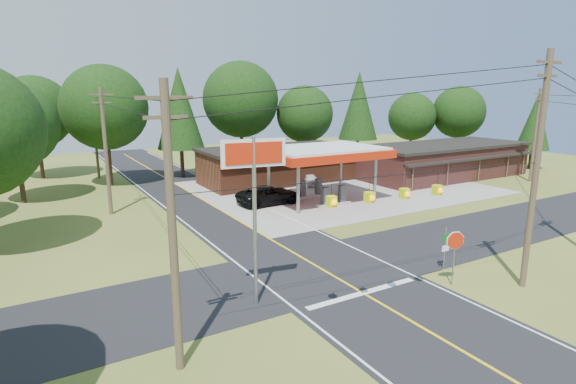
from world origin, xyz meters
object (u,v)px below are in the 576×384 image
gas_canopy (322,154)px  suv_car (269,195)px  sedan_car (309,179)px  big_stop_sign (254,180)px  octagonal_stop_sign (455,245)px

gas_canopy → suv_car: bearing=161.5°
sedan_car → big_stop_sign: big_stop_sign is taller
suv_car → octagonal_stop_sign: size_ratio=2.00×
gas_canopy → sedan_car: (3.00, 6.61, -3.65)m
gas_canopy → suv_car: gas_canopy is taller
big_stop_sign → gas_canopy: bearing=47.0°
suv_car → big_stop_sign: (-9.52, -16.51, 5.04)m
gas_canopy → sedan_car: gas_canopy is taller
sedan_car → suv_car: bearing=-140.0°
sedan_car → octagonal_stop_sign: octagonal_stop_sign is taller
suv_car → big_stop_sign: bearing=148.1°
big_stop_sign → octagonal_stop_sign: size_ratio=2.69×
sedan_car → big_stop_sign: (-17.00, -21.62, 5.23)m
sedan_car → gas_canopy: bearing=-108.8°
big_stop_sign → octagonal_stop_sign: bearing=-18.2°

